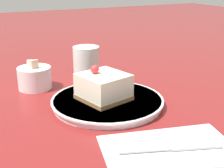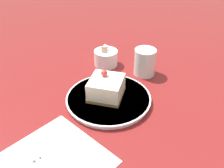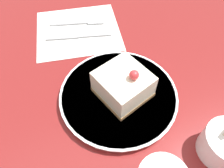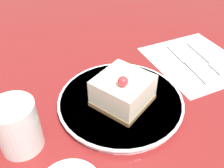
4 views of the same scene
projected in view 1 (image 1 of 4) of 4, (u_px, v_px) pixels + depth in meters
ground_plane at (96, 106)px, 0.71m from camera, size 4.00×4.00×0.00m
plate at (107, 101)px, 0.71m from camera, size 0.26×0.26×0.02m
cake_slice at (103, 87)px, 0.70m from camera, size 0.12×0.12×0.08m
napkin at (178, 160)px, 0.50m from camera, size 0.26×0.27×0.00m
knife at (181, 148)px, 0.53m from camera, size 0.07×0.17×0.00m
sugar_bowl at (35, 78)px, 0.81m from camera, size 0.09×0.09×0.08m
drinking_glass at (86, 63)px, 0.88m from camera, size 0.07×0.07×0.09m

